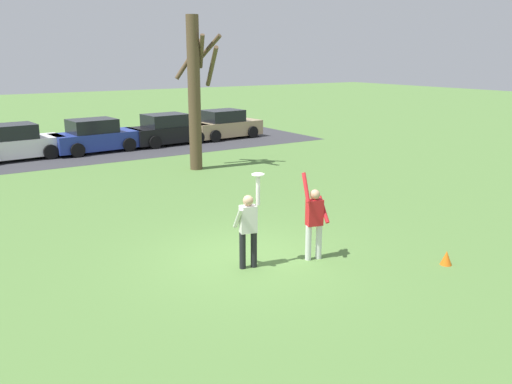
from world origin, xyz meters
The scene contains 11 objects.
ground_plane centered at (0.00, 0.00, 0.00)m, with size 120.00×120.00×0.00m, color #567F3D.
person_catcher centered at (-0.31, -0.44, 0.98)m, with size 0.57×0.48×2.08m.
person_defender centered at (1.21, -0.83, 0.98)m, with size 0.61×0.53×2.04m.
frisbee_disc centered at (-0.09, -0.50, 2.09)m, with size 0.27×0.27×0.02m, color white.
parked_car_white centered at (-2.40, 15.86, 0.73)m, with size 4.24×2.30×1.59m.
parked_car_blue centered at (1.26, 15.83, 0.73)m, with size 4.24×2.30×1.59m.
parked_car_black centered at (5.13, 16.02, 0.73)m, with size 4.24×2.30×1.59m.
parked_car_tan centered at (8.65, 16.19, 0.73)m, with size 4.24×2.30×1.59m.
parking_strip centered at (-0.35, 15.94, 0.00)m, with size 27.00×6.40×0.01m, color #38383D.
bare_tree_tall centered at (3.55, 9.56, 3.22)m, with size 1.64×2.09×6.07m.
field_cone_orange centered at (3.48, -2.73, 0.16)m, with size 0.26×0.26×0.32m, color orange.
Camera 1 is at (-6.12, -9.62, 4.55)m, focal length 37.01 mm.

